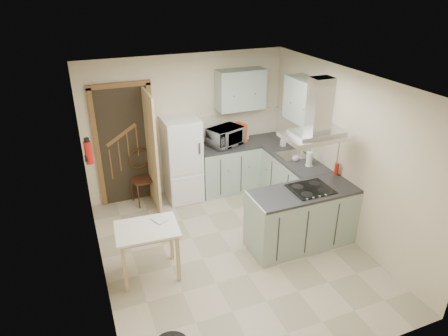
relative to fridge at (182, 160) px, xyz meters
name	(u,v)px	position (x,y,z in m)	size (l,w,h in m)	color
floor	(232,251)	(0.20, -1.80, -0.75)	(4.20, 4.20, 0.00)	#B9A88F
ceiling	(234,82)	(0.20, -1.80, 1.75)	(4.20, 4.20, 0.00)	silver
back_wall	(187,126)	(0.20, 0.30, 0.50)	(3.60, 3.60, 0.00)	beige
left_wall	(93,201)	(-1.60, -1.80, 0.50)	(4.20, 4.20, 0.00)	beige
right_wall	(345,155)	(2.00, -1.80, 0.50)	(4.20, 4.20, 0.00)	beige
doorway	(126,146)	(-0.90, 0.27, 0.30)	(1.10, 0.12, 2.10)	brown
fridge	(182,160)	(0.00, 0.00, 0.00)	(0.60, 0.60, 1.50)	white
counter_back	(228,167)	(0.86, 0.00, -0.30)	(1.08, 0.60, 0.90)	#9EB2A0
counter_right	(286,175)	(1.70, -0.68, -0.30)	(0.60, 1.95, 0.90)	#9EB2A0
splashback	(237,125)	(1.16, 0.29, 0.40)	(1.68, 0.02, 0.50)	beige
wall_cabinet_back	(240,90)	(1.15, 0.12, 1.10)	(0.85, 0.35, 0.70)	#9EB2A0
wall_cabinet_right	(307,102)	(1.82, -0.95, 1.10)	(0.35, 0.90, 0.70)	#9EB2A0
peninsula	(302,217)	(1.22, -1.98, -0.30)	(1.55, 0.65, 0.90)	#9EB2A0
hob	(311,189)	(1.32, -1.98, 0.16)	(0.58, 0.50, 0.01)	black
extractor_hood	(316,136)	(1.32, -1.98, 0.97)	(0.90, 0.55, 0.10)	silver
sink	(293,155)	(1.70, -0.85, 0.16)	(0.45, 0.40, 0.01)	silver
fire_extinguisher	(89,153)	(-1.54, -0.90, 0.75)	(0.10, 0.10, 0.32)	#B2140F
drop_leaf_table	(149,252)	(-1.01, -1.84, -0.38)	(0.80, 0.60, 0.75)	#D7A684
bentwood_chair	(143,180)	(-0.70, 0.09, -0.31)	(0.39, 0.39, 0.89)	#442D16
microwave	(225,136)	(0.82, 0.01, 0.31)	(0.59, 0.40, 0.33)	black
kettle	(245,135)	(1.26, 0.11, 0.24)	(0.13, 0.13, 0.19)	white
cereal_box	(241,132)	(1.16, 0.08, 0.32)	(0.09, 0.23, 0.34)	#EB561B
soap_bottle	(283,141)	(1.75, -0.42, 0.24)	(0.08, 0.08, 0.17)	silver
paper_towel	(309,159)	(1.72, -1.31, 0.28)	(0.10, 0.10, 0.25)	silver
cup	(296,159)	(1.63, -1.06, 0.19)	(0.10, 0.10, 0.08)	silver
red_bottle	(337,169)	(1.93, -1.74, 0.25)	(0.07, 0.07, 0.19)	red
book	(154,219)	(-0.89, -1.74, 0.04)	(0.16, 0.22, 0.10)	#A33649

